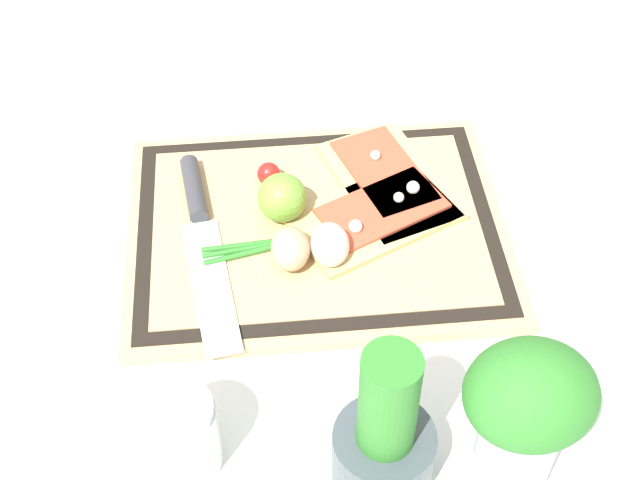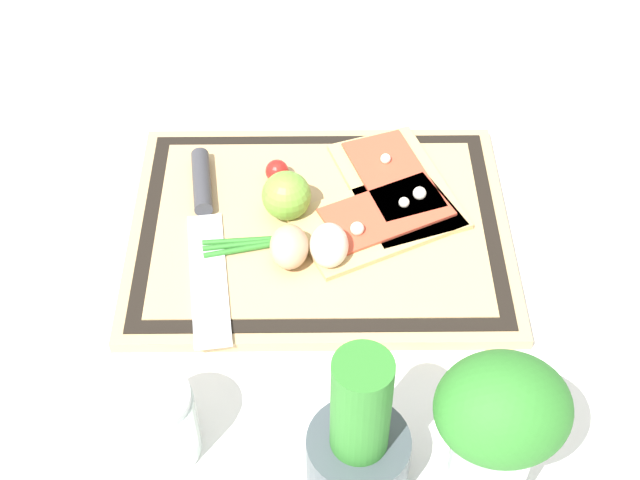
{
  "view_description": "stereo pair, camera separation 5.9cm",
  "coord_description": "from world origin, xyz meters",
  "px_view_note": "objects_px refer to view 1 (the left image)",
  "views": [
    {
      "loc": [
        0.07,
        0.72,
        0.77
      ],
      "look_at": [
        0.0,
        0.04,
        0.03
      ],
      "focal_mm": 50.0,
      "sensor_mm": 36.0,
      "label": 1
    },
    {
      "loc": [
        0.01,
        0.73,
        0.77
      ],
      "look_at": [
        0.0,
        0.04,
        0.03
      ],
      "focal_mm": 50.0,
      "sensor_mm": 36.0,
      "label": 2
    }
  ],
  "objects_px": {
    "egg_pink": "(330,245)",
    "herb_glass": "(524,416)",
    "pizza_slice_near": "(388,178)",
    "sauce_jar": "(179,437)",
    "lime": "(282,198)",
    "cherry_tomato_red": "(269,174)",
    "herb_pot": "(385,438)",
    "pizza_slice_far": "(374,214)",
    "knife": "(199,218)",
    "egg_brown": "(290,249)"
  },
  "relations": [
    {
      "from": "cherry_tomato_red",
      "to": "herb_glass",
      "type": "xyz_separation_m",
      "value": [
        -0.2,
        0.41,
        0.09
      ]
    },
    {
      "from": "lime",
      "to": "herb_pot",
      "type": "relative_size",
      "value": 0.32
    },
    {
      "from": "cherry_tomato_red",
      "to": "herb_pot",
      "type": "relative_size",
      "value": 0.16
    },
    {
      "from": "egg_brown",
      "to": "knife",
      "type": "bearing_deg",
      "value": -34.94
    },
    {
      "from": "sauce_jar",
      "to": "herb_glass",
      "type": "xyz_separation_m",
      "value": [
        -0.3,
        0.05,
        0.08
      ]
    },
    {
      "from": "egg_pink",
      "to": "cherry_tomato_red",
      "type": "bearing_deg",
      "value": -64.78
    },
    {
      "from": "sauce_jar",
      "to": "pizza_slice_near",
      "type": "bearing_deg",
      "value": -125.64
    },
    {
      "from": "knife",
      "to": "cherry_tomato_red",
      "type": "height_order",
      "value": "cherry_tomato_red"
    },
    {
      "from": "knife",
      "to": "sauce_jar",
      "type": "xyz_separation_m",
      "value": [
        0.02,
        0.3,
        0.01
      ]
    },
    {
      "from": "pizza_slice_near",
      "to": "pizza_slice_far",
      "type": "relative_size",
      "value": 1.0
    },
    {
      "from": "pizza_slice_far",
      "to": "pizza_slice_near",
      "type": "bearing_deg",
      "value": -113.18
    },
    {
      "from": "pizza_slice_far",
      "to": "sauce_jar",
      "type": "relative_size",
      "value": 2.41
    },
    {
      "from": "egg_pink",
      "to": "herb_glass",
      "type": "height_order",
      "value": "herb_glass"
    },
    {
      "from": "pizza_slice_near",
      "to": "pizza_slice_far",
      "type": "bearing_deg",
      "value": 66.82
    },
    {
      "from": "pizza_slice_near",
      "to": "sauce_jar",
      "type": "bearing_deg",
      "value": 54.36
    },
    {
      "from": "egg_pink",
      "to": "lime",
      "type": "height_order",
      "value": "lime"
    },
    {
      "from": "knife",
      "to": "lime",
      "type": "relative_size",
      "value": 5.08
    },
    {
      "from": "lime",
      "to": "sauce_jar",
      "type": "distance_m",
      "value": 0.32
    },
    {
      "from": "pizza_slice_far",
      "to": "knife",
      "type": "distance_m",
      "value": 0.21
    },
    {
      "from": "egg_brown",
      "to": "sauce_jar",
      "type": "relative_size",
      "value": 0.62
    },
    {
      "from": "egg_brown",
      "to": "cherry_tomato_red",
      "type": "height_order",
      "value": "egg_brown"
    },
    {
      "from": "cherry_tomato_red",
      "to": "herb_pot",
      "type": "xyz_separation_m",
      "value": [
        -0.08,
        0.39,
        0.03
      ]
    },
    {
      "from": "herb_glass",
      "to": "herb_pot",
      "type": "bearing_deg",
      "value": -10.66
    },
    {
      "from": "egg_pink",
      "to": "herb_glass",
      "type": "distance_m",
      "value": 0.32
    },
    {
      "from": "pizza_slice_near",
      "to": "egg_pink",
      "type": "distance_m",
      "value": 0.15
    },
    {
      "from": "egg_pink",
      "to": "sauce_jar",
      "type": "relative_size",
      "value": 0.62
    },
    {
      "from": "pizza_slice_far",
      "to": "egg_brown",
      "type": "bearing_deg",
      "value": 30.46
    },
    {
      "from": "pizza_slice_near",
      "to": "herb_pot",
      "type": "bearing_deg",
      "value": 80.72
    },
    {
      "from": "pizza_slice_near",
      "to": "herb_glass",
      "type": "xyz_separation_m",
      "value": [
        -0.05,
        0.4,
        0.09
      ]
    },
    {
      "from": "egg_brown",
      "to": "sauce_jar",
      "type": "height_order",
      "value": "sauce_jar"
    },
    {
      "from": "lime",
      "to": "herb_pot",
      "type": "xyz_separation_m",
      "value": [
        -0.07,
        0.33,
        0.02
      ]
    },
    {
      "from": "pizza_slice_near",
      "to": "herb_pot",
      "type": "relative_size",
      "value": 1.19
    },
    {
      "from": "egg_brown",
      "to": "herb_glass",
      "type": "relative_size",
      "value": 0.29
    },
    {
      "from": "pizza_slice_far",
      "to": "cherry_tomato_red",
      "type": "distance_m",
      "value": 0.14
    },
    {
      "from": "pizza_slice_near",
      "to": "herb_pot",
      "type": "xyz_separation_m",
      "value": [
        0.06,
        0.38,
        0.04
      ]
    },
    {
      "from": "egg_brown",
      "to": "herb_pot",
      "type": "distance_m",
      "value": 0.27
    },
    {
      "from": "egg_brown",
      "to": "herb_pot",
      "type": "xyz_separation_m",
      "value": [
        -0.07,
        0.26,
        0.02
      ]
    },
    {
      "from": "herb_pot",
      "to": "sauce_jar",
      "type": "relative_size",
      "value": 2.02
    },
    {
      "from": "pizza_slice_far",
      "to": "herb_glass",
      "type": "xyz_separation_m",
      "value": [
        -0.08,
        0.34,
        0.09
      ]
    },
    {
      "from": "pizza_slice_far",
      "to": "lime",
      "type": "relative_size",
      "value": 3.73
    },
    {
      "from": "pizza_slice_far",
      "to": "lime",
      "type": "bearing_deg",
      "value": -7.12
    },
    {
      "from": "lime",
      "to": "cherry_tomato_red",
      "type": "distance_m",
      "value": 0.06
    },
    {
      "from": "lime",
      "to": "cherry_tomato_red",
      "type": "relative_size",
      "value": 2.03
    },
    {
      "from": "cherry_tomato_red",
      "to": "pizza_slice_near",
      "type": "bearing_deg",
      "value": 175.23
    },
    {
      "from": "cherry_tomato_red",
      "to": "herb_pot",
      "type": "height_order",
      "value": "herb_pot"
    },
    {
      "from": "pizza_slice_near",
      "to": "herb_pot",
      "type": "distance_m",
      "value": 0.39
    },
    {
      "from": "cherry_tomato_red",
      "to": "egg_brown",
      "type": "bearing_deg",
      "value": 97.3
    },
    {
      "from": "egg_pink",
      "to": "herb_glass",
      "type": "bearing_deg",
      "value": 115.49
    },
    {
      "from": "egg_brown",
      "to": "herb_pot",
      "type": "relative_size",
      "value": 0.31
    },
    {
      "from": "cherry_tomato_red",
      "to": "herb_glass",
      "type": "distance_m",
      "value": 0.47
    }
  ]
}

